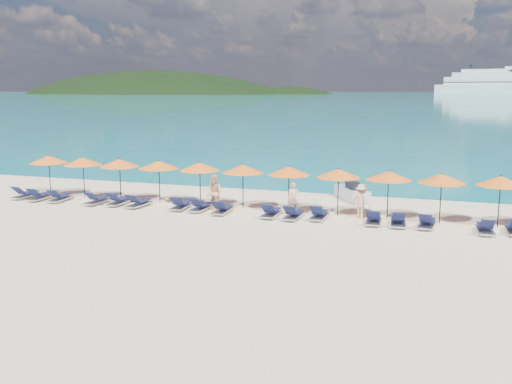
% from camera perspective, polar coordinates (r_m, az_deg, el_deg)
% --- Properties ---
extents(ground, '(1400.00, 1400.00, 0.00)m').
position_cam_1_polar(ground, '(23.82, -2.30, -4.07)').
color(ground, beige).
extents(sea, '(1600.00, 1300.00, 0.01)m').
position_cam_1_polar(sea, '(681.64, 18.06, 9.33)').
color(sea, '#1FA9B2').
rests_on(sea, ground).
extents(headland_main, '(374.00, 242.00, 126.50)m').
position_cam_1_polar(headland_main, '(642.09, -10.29, 6.24)').
color(headland_main, black).
rests_on(headland_main, ground).
extents(headland_small, '(162.00, 126.00, 85.50)m').
position_cam_1_polar(headland_small, '(604.09, 3.30, 6.42)').
color(headland_small, black).
rests_on(headland_small, ground).
extents(cruise_ship, '(127.92, 53.14, 35.39)m').
position_cam_1_polar(cruise_ship, '(619.73, 23.46, 9.79)').
color(cruise_ship, silver).
rests_on(cruise_ship, ground).
extents(jetski, '(2.27, 2.83, 0.96)m').
position_cam_1_polar(jetski, '(31.04, 9.59, -0.07)').
color(jetski, silver).
rests_on(jetski, ground).
extents(beachgoer_a, '(0.67, 0.56, 1.59)m').
position_cam_1_polar(beachgoer_a, '(26.85, 3.77, -0.70)').
color(beachgoer_a, '#E0A67D').
rests_on(beachgoer_a, ground).
extents(beachgoer_b, '(1.01, 0.80, 1.81)m').
position_cam_1_polar(beachgoer_b, '(27.77, -4.20, -0.11)').
color(beachgoer_b, '#E0A67D').
rests_on(beachgoer_b, ground).
extents(beachgoer_c, '(1.14, 0.93, 1.61)m').
position_cam_1_polar(beachgoer_c, '(26.63, 10.50, -0.92)').
color(beachgoer_c, '#E0A67D').
rests_on(beachgoer_c, ground).
extents(umbrella_0, '(2.10, 2.10, 2.28)m').
position_cam_1_polar(umbrella_0, '(33.86, -20.03, 3.08)').
color(umbrella_0, black).
rests_on(umbrella_0, ground).
extents(umbrella_1, '(2.10, 2.10, 2.28)m').
position_cam_1_polar(umbrella_1, '(32.36, -16.92, 2.95)').
color(umbrella_1, black).
rests_on(umbrella_1, ground).
extents(umbrella_2, '(2.10, 2.10, 2.28)m').
position_cam_1_polar(umbrella_2, '(31.13, -13.50, 2.84)').
color(umbrella_2, black).
rests_on(umbrella_2, ground).
extents(umbrella_3, '(2.10, 2.10, 2.28)m').
position_cam_1_polar(umbrella_3, '(30.00, -9.69, 2.70)').
color(umbrella_3, black).
rests_on(umbrella_3, ground).
extents(umbrella_4, '(2.10, 2.10, 2.28)m').
position_cam_1_polar(umbrella_4, '(29.00, -5.64, 2.54)').
color(umbrella_4, black).
rests_on(umbrella_4, ground).
extents(umbrella_5, '(2.10, 2.10, 2.28)m').
position_cam_1_polar(umbrella_5, '(28.08, -1.32, 2.34)').
color(umbrella_5, black).
rests_on(umbrella_5, ground).
extents(umbrella_6, '(2.10, 2.10, 2.28)m').
position_cam_1_polar(umbrella_6, '(27.44, 3.31, 2.13)').
color(umbrella_6, black).
rests_on(umbrella_6, ground).
extents(umbrella_7, '(2.10, 2.10, 2.28)m').
position_cam_1_polar(umbrella_7, '(26.85, 8.25, 1.86)').
color(umbrella_7, black).
rests_on(umbrella_7, ground).
extents(umbrella_8, '(2.10, 2.10, 2.28)m').
position_cam_1_polar(umbrella_8, '(26.58, 13.13, 1.61)').
color(umbrella_8, black).
rests_on(umbrella_8, ground).
extents(umbrella_9, '(2.10, 2.10, 2.28)m').
position_cam_1_polar(umbrella_9, '(26.34, 18.09, 1.29)').
color(umbrella_9, black).
rests_on(umbrella_9, ground).
extents(umbrella_10, '(2.10, 2.10, 2.28)m').
position_cam_1_polar(umbrella_10, '(26.52, 23.29, 1.02)').
color(umbrella_10, black).
rests_on(umbrella_10, ground).
extents(lounger_0, '(0.64, 1.71, 0.66)m').
position_cam_1_polar(lounger_0, '(33.53, -22.08, -0.20)').
color(lounger_0, silver).
rests_on(lounger_0, ground).
extents(lounger_1, '(0.72, 1.73, 0.66)m').
position_cam_1_polar(lounger_1, '(32.65, -20.78, -0.38)').
color(lounger_1, silver).
rests_on(lounger_1, ground).
extents(lounger_2, '(0.76, 1.74, 0.66)m').
position_cam_1_polar(lounger_2, '(31.90, -19.02, -0.51)').
color(lounger_2, silver).
rests_on(lounger_2, ground).
extents(lounger_3, '(0.70, 1.73, 0.66)m').
position_cam_1_polar(lounger_3, '(30.62, -15.59, -0.76)').
color(lounger_3, silver).
rests_on(lounger_3, ground).
extents(lounger_4, '(0.68, 1.72, 0.66)m').
position_cam_1_polar(lounger_4, '(30.10, -13.58, -0.85)').
color(lounger_4, silver).
rests_on(lounger_4, ground).
extents(lounger_5, '(0.74, 1.74, 0.66)m').
position_cam_1_polar(lounger_5, '(29.37, -11.66, -1.05)').
color(lounger_5, silver).
rests_on(lounger_5, ground).
extents(lounger_6, '(0.71, 1.73, 0.66)m').
position_cam_1_polar(lounger_6, '(28.47, -7.53, -1.28)').
color(lounger_6, silver).
rests_on(lounger_6, ground).
extents(lounger_7, '(0.67, 1.72, 0.66)m').
position_cam_1_polar(lounger_7, '(27.98, -5.57, -1.44)').
color(lounger_7, silver).
rests_on(lounger_7, ground).
extents(lounger_8, '(0.68, 1.72, 0.66)m').
position_cam_1_polar(lounger_8, '(27.33, -3.40, -1.70)').
color(lounger_8, silver).
rests_on(lounger_8, ground).
extents(lounger_9, '(0.63, 1.70, 0.66)m').
position_cam_1_polar(lounger_9, '(26.57, 1.51, -2.03)').
color(lounger_9, silver).
rests_on(lounger_9, ground).
extents(lounger_10, '(0.67, 1.72, 0.66)m').
position_cam_1_polar(lounger_10, '(26.20, 3.73, -2.23)').
color(lounger_10, silver).
rests_on(lounger_10, ground).
extents(lounger_11, '(0.63, 1.70, 0.66)m').
position_cam_1_polar(lounger_11, '(26.25, 6.34, -2.24)').
color(lounger_11, silver).
rests_on(lounger_11, ground).
extents(lounger_12, '(0.71, 1.73, 0.66)m').
position_cam_1_polar(lounger_12, '(25.71, 11.67, -2.66)').
color(lounger_12, silver).
rests_on(lounger_12, ground).
extents(lounger_13, '(0.77, 1.75, 0.66)m').
position_cam_1_polar(lounger_13, '(25.59, 14.03, -2.82)').
color(lounger_13, silver).
rests_on(lounger_13, ground).
extents(lounger_14, '(0.78, 1.75, 0.66)m').
position_cam_1_polar(lounger_14, '(25.59, 16.72, -2.95)').
color(lounger_14, silver).
rests_on(lounger_14, ground).
extents(lounger_15, '(0.73, 1.74, 0.66)m').
position_cam_1_polar(lounger_15, '(25.41, 21.95, -3.36)').
color(lounger_15, silver).
rests_on(lounger_15, ground).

